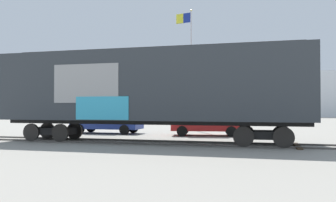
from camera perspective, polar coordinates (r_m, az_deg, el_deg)
ground_plane at (r=18.19m, az=-6.71°, el=-6.59°), size 260.00×260.00×0.00m
track at (r=17.68m, az=-2.24°, el=-6.63°), size 60.01×3.02×0.08m
freight_car at (r=17.69m, az=-2.90°, el=2.17°), size 15.38×3.08×4.76m
flagpole at (r=28.04m, az=3.37°, el=7.36°), size 1.37×0.42×9.47m
hillside at (r=88.67m, az=10.99°, el=0.58°), size 127.70×41.14×13.26m
parked_car_blue at (r=24.44m, az=-9.90°, el=-3.32°), size 4.73×1.96×1.55m
parked_car_red at (r=22.33m, az=6.03°, el=-3.23°), size 4.56×2.45×1.81m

